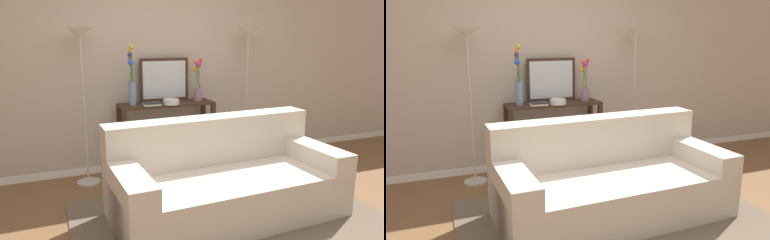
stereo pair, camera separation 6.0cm
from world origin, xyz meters
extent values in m
cube|color=white|center=(0.00, 2.04, 0.04)|extent=(12.00, 0.15, 0.09)
cube|color=#B7A899|center=(0.00, 2.04, 1.42)|extent=(12.00, 0.14, 2.66)
cube|color=brown|center=(0.23, 0.27, 0.01)|extent=(2.79, 1.88, 0.01)
cube|color=beige|center=(0.23, 0.37, 0.21)|extent=(2.14, 1.06, 0.42)
cube|color=beige|center=(0.21, 0.73, 0.65)|extent=(2.12, 0.34, 0.46)
cube|color=beige|center=(-0.71, 0.34, 0.30)|extent=(0.28, 0.98, 0.60)
cube|color=beige|center=(1.16, 0.41, 0.30)|extent=(0.28, 0.98, 0.60)
cube|color=#382619|center=(0.08, 1.74, 0.84)|extent=(1.15, 0.36, 0.03)
cube|color=#382619|center=(0.08, 1.74, 0.15)|extent=(1.05, 0.31, 0.01)
cube|color=#382619|center=(-0.47, 1.58, 0.41)|extent=(0.05, 0.05, 0.83)
cube|color=#382619|center=(0.63, 1.58, 0.41)|extent=(0.05, 0.05, 0.83)
cube|color=#382619|center=(-0.47, 1.89, 0.41)|extent=(0.05, 0.05, 0.83)
cube|color=#382619|center=(0.63, 1.89, 0.41)|extent=(0.05, 0.05, 0.83)
cylinder|color=#B7B2A8|center=(-0.88, 1.68, 0.01)|extent=(0.26, 0.26, 0.02)
cylinder|color=#B7B2A8|center=(-0.88, 1.68, 0.83)|extent=(0.02, 0.02, 1.61)
cone|color=silver|center=(-0.88, 1.68, 1.68)|extent=(0.28, 0.28, 0.10)
cylinder|color=#B7B2A8|center=(1.15, 1.68, 0.01)|extent=(0.26, 0.26, 0.02)
cylinder|color=#B7B2A8|center=(1.15, 1.68, 0.84)|extent=(0.02, 0.02, 1.63)
cone|color=silver|center=(1.15, 1.68, 1.70)|extent=(0.28, 0.28, 0.10)
cube|color=#382619|center=(0.11, 1.89, 1.12)|extent=(0.62, 0.02, 0.52)
cube|color=silver|center=(0.11, 1.88, 1.12)|extent=(0.55, 0.01, 0.45)
cylinder|color=#6B84AD|center=(-0.33, 1.73, 1.00)|extent=(0.09, 0.09, 0.27)
cylinder|color=#3D7538|center=(-0.33, 1.72, 1.33)|extent=(0.04, 0.01, 0.40)
sphere|color=gold|center=(-0.33, 1.70, 1.53)|extent=(0.06, 0.06, 0.06)
cylinder|color=#3D7538|center=(-0.34, 1.72, 1.24)|extent=(0.02, 0.02, 0.22)
sphere|color=blue|center=(-0.34, 1.70, 1.36)|extent=(0.07, 0.07, 0.07)
cylinder|color=#3D7538|center=(-0.33, 1.75, 1.26)|extent=(0.04, 0.01, 0.26)
sphere|color=gold|center=(-0.33, 1.77, 1.39)|extent=(0.05, 0.05, 0.05)
cylinder|color=#3D7538|center=(-0.34, 1.72, 1.31)|extent=(0.04, 0.03, 0.35)
sphere|color=orange|center=(-0.35, 1.71, 1.48)|extent=(0.05, 0.05, 0.05)
cylinder|color=#3D7538|center=(-0.33, 1.75, 1.28)|extent=(0.04, 0.01, 0.30)
sphere|color=#551BCF|center=(-0.34, 1.77, 1.43)|extent=(0.06, 0.06, 0.06)
cylinder|color=gray|center=(0.50, 1.75, 0.93)|extent=(0.10, 0.10, 0.15)
cylinder|color=#3D7538|center=(0.48, 1.75, 1.13)|extent=(0.01, 0.03, 0.24)
sphere|color=gold|center=(0.46, 1.76, 1.25)|extent=(0.06, 0.06, 0.06)
cylinder|color=#3D7538|center=(0.48, 1.75, 1.17)|extent=(0.03, 0.05, 0.33)
sphere|color=orange|center=(0.46, 1.76, 1.34)|extent=(0.05, 0.05, 0.05)
cylinder|color=#3D7538|center=(0.49, 1.73, 1.16)|extent=(0.05, 0.02, 0.31)
sphere|color=#CE317C|center=(0.49, 1.71, 1.31)|extent=(0.08, 0.08, 0.08)
cylinder|color=#3D7538|center=(0.51, 1.75, 1.18)|extent=(0.01, 0.02, 0.35)
sphere|color=red|center=(0.53, 1.75, 1.35)|extent=(0.05, 0.05, 0.05)
cylinder|color=silver|center=(0.11, 1.63, 0.88)|extent=(0.19, 0.19, 0.05)
torus|color=silver|center=(0.11, 1.63, 0.91)|extent=(0.19, 0.19, 0.01)
cube|color=silver|center=(-0.12, 1.65, 0.87)|extent=(0.21, 0.16, 0.02)
cube|color=#2D2D33|center=(-0.12, 1.65, 0.88)|extent=(0.19, 0.15, 0.02)
cube|color=#1E7075|center=(-0.37, 1.74, 0.05)|extent=(0.03, 0.14, 0.10)
cube|color=navy|center=(-0.33, 1.74, 0.06)|extent=(0.04, 0.13, 0.11)
cube|color=maroon|center=(-0.29, 1.74, 0.05)|extent=(0.04, 0.18, 0.11)
cube|color=#6B3360|center=(-0.25, 1.74, 0.05)|extent=(0.06, 0.18, 0.10)
cube|color=tan|center=(-0.19, 1.74, 0.05)|extent=(0.04, 0.16, 0.11)
cube|color=#BC3328|center=(-0.14, 1.74, 0.06)|extent=(0.05, 0.17, 0.12)
camera|label=1|loc=(-1.29, -2.50, 1.65)|focal=35.13mm
camera|label=2|loc=(-1.23, -2.52, 1.65)|focal=35.13mm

